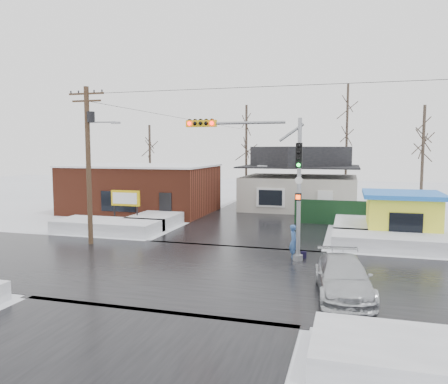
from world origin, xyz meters
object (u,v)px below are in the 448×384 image
(traffic_signal, at_px, (267,169))
(marquee_sign, at_px, (125,199))
(car, at_px, (343,278))
(utility_pole, at_px, (89,156))
(pedestrian, at_px, (293,242))
(kiosk, at_px, (402,215))

(traffic_signal, height_order, marquee_sign, traffic_signal)
(traffic_signal, bearing_deg, car, -51.06)
(traffic_signal, height_order, utility_pole, utility_pole)
(traffic_signal, xyz_separation_m, pedestrian, (1.31, 0.34, -3.68))
(utility_pole, bearing_deg, pedestrian, -0.95)
(marquee_sign, bearing_deg, utility_pole, -79.87)
(traffic_signal, xyz_separation_m, utility_pole, (-10.36, 0.53, 0.57))
(traffic_signal, relative_size, utility_pole, 0.78)
(kiosk, distance_m, car, 12.20)
(marquee_sign, relative_size, pedestrian, 1.48)
(marquee_sign, bearing_deg, traffic_signal, -29.72)
(pedestrian, bearing_deg, car, -171.32)
(traffic_signal, bearing_deg, utility_pole, 177.05)
(utility_pole, height_order, car, utility_pole)
(traffic_signal, relative_size, marquee_sign, 2.75)
(kiosk, bearing_deg, pedestrian, -130.73)
(traffic_signal, distance_m, marquee_sign, 13.42)
(kiosk, bearing_deg, car, -105.60)
(pedestrian, relative_size, car, 0.36)
(marquee_sign, relative_size, kiosk, 0.55)
(car, bearing_deg, marquee_sign, 136.47)
(traffic_signal, xyz_separation_m, car, (3.79, -4.70, -3.84))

